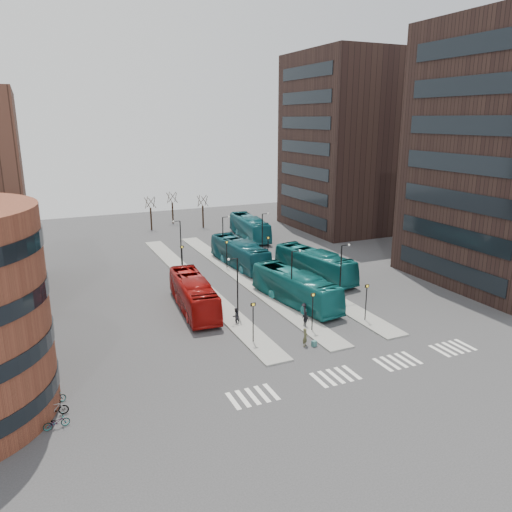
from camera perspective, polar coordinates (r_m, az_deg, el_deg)
name	(u,v)px	position (r m, az deg, el deg)	size (l,w,h in m)	color
ground	(378,399)	(37.77, 13.82, -15.58)	(160.00, 160.00, 0.00)	#313133
island_left	(196,283)	(60.61, -6.92, -3.06)	(2.50, 45.00, 0.15)	gray
island_mid	(241,277)	(62.54, -1.68, -2.36)	(2.50, 45.00, 0.15)	gray
island_right	(284,271)	(64.97, 3.21, -1.69)	(2.50, 45.00, 0.15)	gray
suitcase	(314,344)	(44.40, 6.66, -9.91)	(0.41, 0.33, 0.51)	navy
red_bus	(194,294)	(51.96, -7.15, -4.33)	(2.89, 12.33, 3.44)	#9B0E0B
teal_bus_a	(295,288)	(53.44, 4.53, -3.63)	(2.97, 12.70, 3.54)	#146666
teal_bus_b	(240,253)	(66.65, -1.87, 0.31)	(3.02, 12.91, 3.60)	#124E5A
teal_bus_c	(314,264)	(62.23, 6.70, -0.91)	(2.98, 12.76, 3.55)	#135F61
teal_bus_d	(249,227)	(82.53, -0.75, 3.30)	(3.06, 13.08, 3.64)	#145C67
traveller	(305,337)	(44.14, 5.65, -9.22)	(0.60, 0.39, 1.65)	#49492B
commuter_a	(236,316)	(48.43, -2.33, -6.87)	(0.79, 0.61, 1.62)	black
commuter_b	(306,319)	(47.83, 5.68, -7.23)	(0.95, 0.40, 1.62)	black
commuter_c	(304,310)	(50.23, 5.52, -6.19)	(0.95, 0.54, 1.46)	black
bicycle_near	(56,422)	(35.98, -21.85, -17.21)	(0.57, 1.64, 0.86)	gray
bicycle_mid	(55,409)	(37.22, -22.00, -15.90)	(0.49, 1.74, 1.05)	gray
bicycle_far	(54,398)	(38.69, -22.11, -14.81)	(0.56, 1.62, 0.85)	gray
crosswalk_stripes	(365,369)	(41.46, 12.33, -12.51)	(22.35, 2.40, 0.01)	silver
tower_far	(354,143)	(91.82, 11.11, 12.55)	(20.12, 20.00, 30.00)	black
sign_poles	(262,275)	(55.57, 0.71, -2.13)	(12.45, 22.12, 3.65)	black
lamp_posts	(252,253)	(60.03, -0.40, 0.37)	(14.04, 20.24, 6.12)	black
bare_trees	(176,212)	(92.24, -9.18, 4.97)	(10.97, 8.14, 5.90)	black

